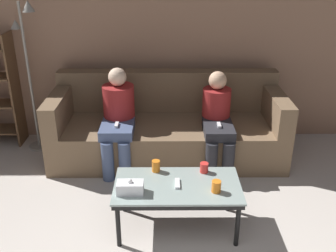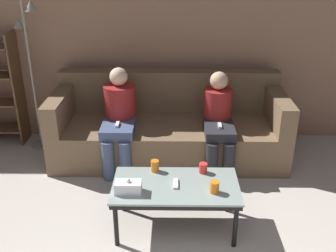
{
  "view_description": "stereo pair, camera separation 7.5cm",
  "coord_description": "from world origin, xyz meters",
  "px_view_note": "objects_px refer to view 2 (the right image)",
  "views": [
    {
      "loc": [
        -0.02,
        -1.13,
        2.28
      ],
      "look_at": [
        0.0,
        2.38,
        0.69
      ],
      "focal_mm": 42.0,
      "sensor_mm": 36.0,
      "label": 1
    },
    {
      "loc": [
        0.05,
        -1.13,
        2.28
      ],
      "look_at": [
        0.0,
        2.38,
        0.69
      ],
      "focal_mm": 42.0,
      "sensor_mm": 36.0,
      "label": 2
    }
  ],
  "objects_px": {
    "coffee_table": "(176,189)",
    "cup_far_center": "(155,166)",
    "cup_near_left": "(203,168)",
    "game_remote": "(176,184)",
    "seated_person_mid_left": "(218,119)",
    "seated_person_left_end": "(119,115)",
    "cup_near_right": "(214,187)",
    "standing_lamp": "(32,61)",
    "tissue_box": "(128,187)",
    "couch": "(169,128)"
  },
  "relations": [
    {
      "from": "seated_person_mid_left",
      "to": "cup_far_center",
      "type": "bearing_deg",
      "value": -125.87
    },
    {
      "from": "cup_near_right",
      "to": "standing_lamp",
      "type": "relative_size",
      "value": 0.06
    },
    {
      "from": "coffee_table",
      "to": "game_remote",
      "type": "height_order",
      "value": "game_remote"
    },
    {
      "from": "tissue_box",
      "to": "coffee_table",
      "type": "bearing_deg",
      "value": 17.17
    },
    {
      "from": "game_remote",
      "to": "cup_near_right",
      "type": "bearing_deg",
      "value": -19.13
    },
    {
      "from": "coffee_table",
      "to": "seated_person_mid_left",
      "type": "height_order",
      "value": "seated_person_mid_left"
    },
    {
      "from": "coffee_table",
      "to": "seated_person_mid_left",
      "type": "bearing_deg",
      "value": 67.36
    },
    {
      "from": "couch",
      "to": "game_remote",
      "type": "xyz_separation_m",
      "value": [
        0.08,
        -1.39,
        0.12
      ]
    },
    {
      "from": "game_remote",
      "to": "seated_person_left_end",
      "type": "bearing_deg",
      "value": 118.26
    },
    {
      "from": "cup_near_left",
      "to": "game_remote",
      "type": "height_order",
      "value": "cup_near_left"
    },
    {
      "from": "couch",
      "to": "standing_lamp",
      "type": "bearing_deg",
      "value": 173.21
    },
    {
      "from": "tissue_box",
      "to": "standing_lamp",
      "type": "distance_m",
      "value": 2.21
    },
    {
      "from": "game_remote",
      "to": "seated_person_mid_left",
      "type": "height_order",
      "value": "seated_person_mid_left"
    },
    {
      "from": "cup_near_right",
      "to": "cup_far_center",
      "type": "bearing_deg",
      "value": 146.66
    },
    {
      "from": "cup_near_left",
      "to": "cup_near_right",
      "type": "relative_size",
      "value": 0.9
    },
    {
      "from": "cup_near_left",
      "to": "seated_person_mid_left",
      "type": "bearing_deg",
      "value": 76.27
    },
    {
      "from": "cup_near_left",
      "to": "seated_person_mid_left",
      "type": "distance_m",
      "value": 0.96
    },
    {
      "from": "game_remote",
      "to": "seated_person_mid_left",
      "type": "bearing_deg",
      "value": 67.36
    },
    {
      "from": "seated_person_mid_left",
      "to": "tissue_box",
      "type": "bearing_deg",
      "value": -124.55
    },
    {
      "from": "seated_person_mid_left",
      "to": "coffee_table",
      "type": "bearing_deg",
      "value": -112.64
    },
    {
      "from": "cup_far_center",
      "to": "seated_person_mid_left",
      "type": "relative_size",
      "value": 0.1
    },
    {
      "from": "standing_lamp",
      "to": "seated_person_mid_left",
      "type": "distance_m",
      "value": 2.25
    },
    {
      "from": "coffee_table",
      "to": "cup_far_center",
      "type": "relative_size",
      "value": 10.09
    },
    {
      "from": "cup_near_left",
      "to": "tissue_box",
      "type": "bearing_deg",
      "value": -153.05
    },
    {
      "from": "couch",
      "to": "cup_near_left",
      "type": "distance_m",
      "value": 1.24
    },
    {
      "from": "couch",
      "to": "coffee_table",
      "type": "distance_m",
      "value": 1.4
    },
    {
      "from": "cup_near_right",
      "to": "seated_person_mid_left",
      "type": "distance_m",
      "value": 1.26
    },
    {
      "from": "cup_near_left",
      "to": "cup_far_center",
      "type": "distance_m",
      "value": 0.43
    },
    {
      "from": "cup_near_left",
      "to": "coffee_table",
      "type": "bearing_deg",
      "value": -140.43
    },
    {
      "from": "cup_near_right",
      "to": "seated_person_left_end",
      "type": "height_order",
      "value": "seated_person_left_end"
    },
    {
      "from": "tissue_box",
      "to": "game_remote",
      "type": "bearing_deg",
      "value": 17.17
    },
    {
      "from": "cup_near_left",
      "to": "game_remote",
      "type": "distance_m",
      "value": 0.32
    },
    {
      "from": "cup_near_left",
      "to": "couch",
      "type": "bearing_deg",
      "value": 105.09
    },
    {
      "from": "standing_lamp",
      "to": "seated_person_left_end",
      "type": "relative_size",
      "value": 1.6
    },
    {
      "from": "couch",
      "to": "cup_far_center",
      "type": "bearing_deg",
      "value": -95.43
    },
    {
      "from": "seated_person_mid_left",
      "to": "seated_person_left_end",
      "type": "bearing_deg",
      "value": 178.61
    },
    {
      "from": "seated_person_left_end",
      "to": "seated_person_mid_left",
      "type": "bearing_deg",
      "value": -1.39
    },
    {
      "from": "cup_far_center",
      "to": "standing_lamp",
      "type": "distance_m",
      "value": 2.1
    },
    {
      "from": "standing_lamp",
      "to": "seated_person_mid_left",
      "type": "bearing_deg",
      "value": -11.82
    },
    {
      "from": "cup_far_center",
      "to": "game_remote",
      "type": "bearing_deg",
      "value": -49.86
    },
    {
      "from": "seated_person_mid_left",
      "to": "game_remote",
      "type": "bearing_deg",
      "value": -112.64
    },
    {
      "from": "coffee_table",
      "to": "cup_near_right",
      "type": "distance_m",
      "value": 0.35
    },
    {
      "from": "cup_near_right",
      "to": "tissue_box",
      "type": "relative_size",
      "value": 0.46
    },
    {
      "from": "coffee_table",
      "to": "game_remote",
      "type": "distance_m",
      "value": 0.05
    },
    {
      "from": "cup_far_center",
      "to": "standing_lamp",
      "type": "bearing_deg",
      "value": 137.47
    },
    {
      "from": "game_remote",
      "to": "standing_lamp",
      "type": "relative_size",
      "value": 0.08
    },
    {
      "from": "game_remote",
      "to": "tissue_box",
      "type": "bearing_deg",
      "value": -162.83
    },
    {
      "from": "coffee_table",
      "to": "seated_person_left_end",
      "type": "height_order",
      "value": "seated_person_left_end"
    },
    {
      "from": "coffee_table",
      "to": "tissue_box",
      "type": "xyz_separation_m",
      "value": [
        -0.39,
        -0.12,
        0.09
      ]
    },
    {
      "from": "cup_near_right",
      "to": "game_remote",
      "type": "xyz_separation_m",
      "value": [
        -0.32,
        0.11,
        -0.04
      ]
    }
  ]
}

